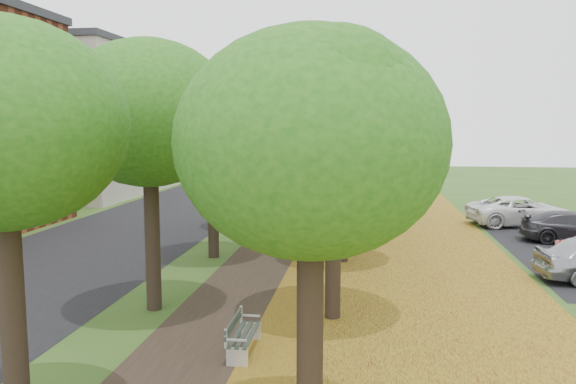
% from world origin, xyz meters
% --- Properties ---
extents(street_asphalt, '(8.00, 70.00, 0.01)m').
position_xyz_m(street_asphalt, '(-7.50, 15.00, 0.00)').
color(street_asphalt, black).
rests_on(street_asphalt, ground).
extents(footpath, '(3.20, 70.00, 0.01)m').
position_xyz_m(footpath, '(0.00, 15.00, 0.00)').
color(footpath, black).
rests_on(footpath, ground).
extents(leaf_verge, '(7.50, 70.00, 0.01)m').
position_xyz_m(leaf_verge, '(5.00, 15.00, 0.01)').
color(leaf_verge, '#A48E1E').
rests_on(leaf_verge, ground).
extents(tree_row_west, '(4.25, 34.25, 6.67)m').
position_xyz_m(tree_row_west, '(-2.20, 15.00, 4.84)').
color(tree_row_west, black).
rests_on(tree_row_west, ground).
extents(tree_row_east, '(4.25, 34.25, 6.67)m').
position_xyz_m(tree_row_east, '(2.60, 15.00, 4.84)').
color(tree_row_east, black).
rests_on(tree_row_east, ground).
extents(building_cream, '(10.30, 20.30, 10.40)m').
position_xyz_m(building_cream, '(-17.00, 33.00, 5.21)').
color(building_cream, beige).
rests_on(building_cream, ground).
extents(bench, '(0.49, 1.63, 0.77)m').
position_xyz_m(bench, '(0.77, 3.50, 0.40)').
color(bench, '#262F28').
rests_on(bench, ground).
extents(car_grey, '(4.57, 2.22, 1.28)m').
position_xyz_m(car_grey, '(12.19, 16.60, 0.64)').
color(car_grey, '#2D2D31').
rests_on(car_grey, ground).
extents(car_white, '(5.52, 3.41, 1.43)m').
position_xyz_m(car_white, '(11.00, 20.54, 0.71)').
color(car_white, white).
rests_on(car_white, ground).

